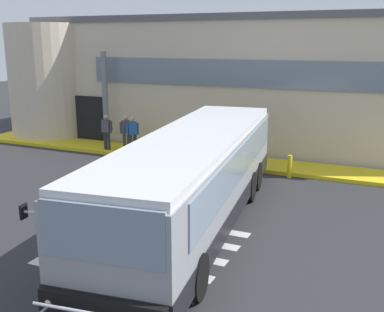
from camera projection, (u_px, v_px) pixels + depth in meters
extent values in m
cube|color=#2B2B2D|center=(157.00, 191.00, 16.68)|extent=(80.00, 90.00, 0.02)
cube|color=silver|center=(108.00, 278.00, 10.57)|extent=(4.40, 0.36, 0.01)
cube|color=silver|center=(129.00, 262.00, 11.37)|extent=(4.40, 0.36, 0.01)
cube|color=silver|center=(147.00, 247.00, 12.17)|extent=(4.40, 0.36, 0.01)
cube|color=silver|center=(163.00, 234.00, 12.96)|extent=(4.40, 0.36, 0.01)
cube|color=silver|center=(178.00, 223.00, 13.76)|extent=(4.40, 0.36, 0.01)
cube|color=beige|center=(257.00, 80.00, 26.56)|extent=(21.19, 12.00, 6.09)
cube|color=#56565B|center=(259.00, 21.00, 25.79)|extent=(21.39, 12.20, 0.30)
cylinder|color=beige|center=(51.00, 81.00, 25.72)|extent=(4.40, 4.40, 6.09)
cube|color=black|center=(91.00, 119.00, 24.48)|extent=(1.80, 0.16, 2.40)
cube|color=slate|center=(240.00, 73.00, 20.63)|extent=(15.19, 0.10, 1.20)
cube|color=yellow|center=(208.00, 159.00, 20.91)|extent=(25.19, 2.00, 0.15)
cylinder|color=slate|center=(105.00, 98.00, 23.17)|extent=(0.28, 0.28, 4.55)
cube|color=gray|center=(195.00, 177.00, 13.36)|extent=(4.01, 11.59, 2.15)
cube|color=black|center=(195.00, 204.00, 13.55)|extent=(4.06, 11.64, 0.55)
cube|color=silver|center=(195.00, 137.00, 13.08)|extent=(3.89, 11.38, 0.20)
cube|color=gray|center=(102.00, 234.00, 7.99)|extent=(2.35, 0.43, 1.05)
cube|color=gray|center=(242.00, 161.00, 13.16)|extent=(1.37, 10.07, 0.95)
cube|color=gray|center=(156.00, 155.00, 13.88)|extent=(1.37, 10.07, 0.95)
cube|color=black|center=(101.00, 214.00, 7.90)|extent=(2.14, 0.38, 0.28)
cube|color=black|center=(102.00, 311.00, 8.20)|extent=(2.46, 0.52, 0.52)
sphere|color=beige|center=(50.00, 302.00, 8.45)|extent=(0.18, 0.18, 0.18)
cylinder|color=#B7B7BF|center=(33.00, 213.00, 8.55)|extent=(0.40, 0.10, 0.05)
cube|color=black|center=(24.00, 211.00, 8.61)|extent=(0.07, 0.20, 0.28)
cylinder|color=black|center=(196.00, 276.00, 9.65)|extent=(0.43, 1.03, 1.00)
cylinder|color=black|center=(94.00, 261.00, 10.31)|extent=(0.43, 1.03, 1.00)
cylinder|color=black|center=(250.00, 187.00, 15.56)|extent=(0.43, 1.03, 1.00)
cylinder|color=black|center=(183.00, 181.00, 16.21)|extent=(0.43, 1.03, 1.00)
cylinder|color=black|center=(256.00, 176.00, 16.76)|extent=(0.43, 1.03, 1.00)
cylinder|color=black|center=(193.00, 171.00, 17.42)|extent=(0.43, 1.03, 1.00)
cylinder|color=#B7B7BF|center=(48.00, 306.00, 8.31)|extent=(0.11, 0.50, 0.05)
cylinder|color=#2D2D33|center=(109.00, 141.00, 22.23)|extent=(0.15, 0.15, 0.85)
cylinder|color=#2D2D33|center=(105.00, 140.00, 22.32)|extent=(0.15, 0.15, 0.85)
cube|color=#4C4751|center=(106.00, 126.00, 22.10)|extent=(0.39, 0.24, 0.58)
sphere|color=tan|center=(106.00, 117.00, 22.00)|extent=(0.23, 0.23, 0.23)
cylinder|color=#4C4751|center=(111.00, 127.00, 22.01)|extent=(0.09, 0.09, 0.55)
cylinder|color=#4C4751|center=(102.00, 126.00, 22.22)|extent=(0.09, 0.09, 0.55)
cube|color=navy|center=(109.00, 126.00, 22.26)|extent=(0.31, 0.19, 0.44)
cylinder|color=#4C4233|center=(128.00, 141.00, 22.11)|extent=(0.15, 0.15, 0.85)
cylinder|color=#4C4233|center=(124.00, 142.00, 22.06)|extent=(0.15, 0.15, 0.85)
cube|color=#4C4751|center=(126.00, 127.00, 21.91)|extent=(0.43, 0.41, 0.58)
sphere|color=tan|center=(126.00, 118.00, 21.81)|extent=(0.23, 0.23, 0.23)
cylinder|color=#4C4751|center=(131.00, 127.00, 21.98)|extent=(0.09, 0.09, 0.55)
cylinder|color=#4C4751|center=(121.00, 128.00, 21.86)|extent=(0.09, 0.09, 0.55)
cylinder|color=#2D2D33|center=(135.00, 143.00, 21.78)|extent=(0.15, 0.15, 0.85)
cylinder|color=#2D2D33|center=(131.00, 143.00, 21.71)|extent=(0.15, 0.15, 0.85)
cube|color=#2659A5|center=(133.00, 128.00, 21.57)|extent=(0.43, 0.42, 0.58)
sphere|color=tan|center=(132.00, 119.00, 21.47)|extent=(0.23, 0.23, 0.23)
cylinder|color=#2659A5|center=(138.00, 129.00, 21.67)|extent=(0.09, 0.09, 0.55)
cylinder|color=#2659A5|center=(127.00, 129.00, 21.50)|extent=(0.09, 0.09, 0.55)
cylinder|color=yellow|center=(290.00, 167.00, 18.19)|extent=(0.18, 0.18, 0.90)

